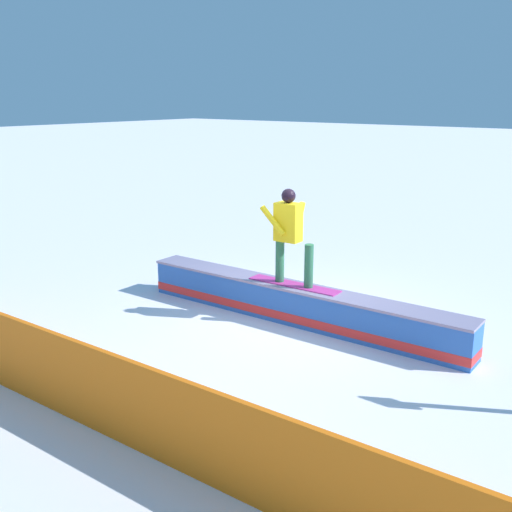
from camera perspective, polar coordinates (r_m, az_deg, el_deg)
name	(u,v)px	position (r m, az deg, el deg)	size (l,w,h in m)	color
ground_plane	(296,322)	(9.74, 3.78, -6.21)	(120.00, 120.00, 0.00)	white
grind_box	(296,306)	(9.64, 3.81, -4.69)	(5.70, 0.72, 0.61)	blue
snowboarder	(290,233)	(9.39, 3.21, 2.15)	(1.57, 0.45, 1.52)	#C4328F
safety_fence	(87,385)	(6.90, -15.70, -11.68)	(11.60, 0.06, 0.98)	orange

